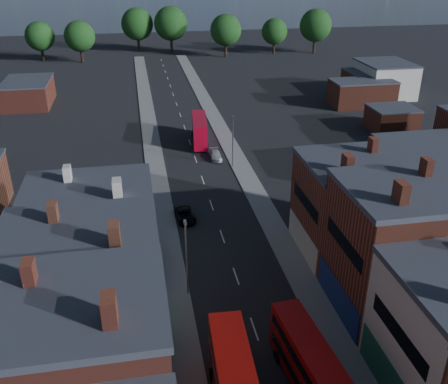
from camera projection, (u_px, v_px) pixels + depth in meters
name	position (u px, v px, depth m)	size (l,w,h in m)	color
pavement_west	(161.00, 202.00, 65.93)	(3.00, 200.00, 0.12)	gray
pavement_east	(256.00, 194.00, 68.03)	(3.00, 200.00, 0.12)	gray
lamp_post_2	(186.00, 253.00, 46.42)	(0.25, 0.70, 8.12)	slate
lamp_post_3	(233.00, 138.00, 74.61)	(0.25, 0.70, 8.12)	slate
bus_1	(310.00, 365.00, 37.00)	(3.33, 10.50, 4.46)	#A60909
bus_2	(200.00, 130.00, 85.13)	(3.31, 10.33, 4.38)	#B3071F
car_2	(185.00, 215.00, 61.57)	(2.11, 4.57, 1.27)	black
car_3	(216.00, 155.00, 79.40)	(1.70, 4.19, 1.22)	#BCBCBC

